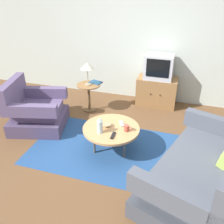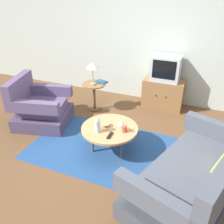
{
  "view_description": "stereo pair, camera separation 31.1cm",
  "coord_description": "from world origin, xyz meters",
  "px_view_note": "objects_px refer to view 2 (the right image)",
  "views": [
    {
      "loc": [
        0.99,
        -2.82,
        2.38
      ],
      "look_at": [
        0.0,
        0.38,
        0.55
      ],
      "focal_mm": 38.7,
      "sensor_mm": 36.0,
      "label": 1
    },
    {
      "loc": [
        1.29,
        -2.71,
        2.38
      ],
      "look_at": [
        0.0,
        0.38,
        0.55
      ],
      "focal_mm": 38.7,
      "sensor_mm": 36.0,
      "label": 2
    }
  ],
  "objects_px": {
    "bowl": "(105,125)",
    "tv_remote_silver": "(121,124)",
    "table_lamp": "(93,66)",
    "side_table": "(94,91)",
    "armchair": "(40,109)",
    "tv_stand": "(163,93)",
    "mug": "(125,129)",
    "tv_remote_dark": "(110,135)",
    "television": "(166,68)",
    "couch": "(196,178)",
    "book": "(101,82)",
    "coffee_table": "(110,129)",
    "vase": "(97,125)"
  },
  "relations": [
    {
      "from": "bowl",
      "to": "tv_remote_silver",
      "type": "relative_size",
      "value": 0.93
    },
    {
      "from": "tv_remote_silver",
      "to": "table_lamp",
      "type": "bearing_deg",
      "value": 15.11
    },
    {
      "from": "side_table",
      "to": "tv_remote_silver",
      "type": "relative_size",
      "value": 3.59
    },
    {
      "from": "armchair",
      "to": "tv_stand",
      "type": "xyz_separation_m",
      "value": [
        1.97,
        1.55,
        0.0
      ]
    },
    {
      "from": "mug",
      "to": "tv_remote_dark",
      "type": "height_order",
      "value": "mug"
    },
    {
      "from": "television",
      "to": "bowl",
      "type": "distance_m",
      "value": 1.93
    },
    {
      "from": "tv_stand",
      "to": "tv_remote_dark",
      "type": "relative_size",
      "value": 4.8
    },
    {
      "from": "couch",
      "to": "tv_remote_silver",
      "type": "height_order",
      "value": "couch"
    },
    {
      "from": "armchair",
      "to": "tv_remote_dark",
      "type": "xyz_separation_m",
      "value": [
        1.62,
        -0.49,
        0.13
      ]
    },
    {
      "from": "television",
      "to": "table_lamp",
      "type": "height_order",
      "value": "television"
    },
    {
      "from": "side_table",
      "to": "mug",
      "type": "height_order",
      "value": "side_table"
    },
    {
      "from": "bowl",
      "to": "book",
      "type": "bearing_deg",
      "value": 116.82
    },
    {
      "from": "bowl",
      "to": "tv_remote_silver",
      "type": "xyz_separation_m",
      "value": [
        0.2,
        0.14,
        -0.01
      ]
    },
    {
      "from": "armchair",
      "to": "bowl",
      "type": "height_order",
      "value": "armchair"
    },
    {
      "from": "television",
      "to": "mug",
      "type": "relative_size",
      "value": 4.42
    },
    {
      "from": "bowl",
      "to": "book",
      "type": "distance_m",
      "value": 1.44
    },
    {
      "from": "side_table",
      "to": "mug",
      "type": "relative_size",
      "value": 4.49
    },
    {
      "from": "coffee_table",
      "to": "mug",
      "type": "distance_m",
      "value": 0.26
    },
    {
      "from": "mug",
      "to": "book",
      "type": "xyz_separation_m",
      "value": [
        -0.97,
        1.3,
        0.11
      ]
    },
    {
      "from": "vase",
      "to": "mug",
      "type": "relative_size",
      "value": 1.96
    },
    {
      "from": "tv_stand",
      "to": "couch",
      "type": "bearing_deg",
      "value": -69.05
    },
    {
      "from": "side_table",
      "to": "table_lamp",
      "type": "xyz_separation_m",
      "value": [
        0.0,
        -0.02,
        0.54
      ]
    },
    {
      "from": "side_table",
      "to": "bowl",
      "type": "distance_m",
      "value": 1.38
    },
    {
      "from": "armchair",
      "to": "side_table",
      "type": "xyz_separation_m",
      "value": [
        0.69,
        0.88,
        0.11
      ]
    },
    {
      "from": "armchair",
      "to": "vase",
      "type": "relative_size",
      "value": 4.47
    },
    {
      "from": "table_lamp",
      "to": "book",
      "type": "xyz_separation_m",
      "value": [
        0.11,
        0.15,
        -0.36
      ]
    },
    {
      "from": "table_lamp",
      "to": "television",
      "type": "bearing_deg",
      "value": 28.0
    },
    {
      "from": "tv_stand",
      "to": "television",
      "type": "relative_size",
      "value": 1.46
    },
    {
      "from": "armchair",
      "to": "tv_stand",
      "type": "bearing_deg",
      "value": 113.69
    },
    {
      "from": "tv_stand",
      "to": "tv_remote_silver",
      "type": "height_order",
      "value": "tv_stand"
    },
    {
      "from": "table_lamp",
      "to": "mug",
      "type": "xyz_separation_m",
      "value": [
        1.08,
        -1.16,
        -0.48
      ]
    },
    {
      "from": "mug",
      "to": "tv_remote_silver",
      "type": "xyz_separation_m",
      "value": [
        -0.12,
        0.16,
        -0.04
      ]
    },
    {
      "from": "armchair",
      "to": "table_lamp",
      "type": "relative_size",
      "value": 2.46
    },
    {
      "from": "armchair",
      "to": "coffee_table",
      "type": "distance_m",
      "value": 1.56
    },
    {
      "from": "bowl",
      "to": "tv_remote_dark",
      "type": "height_order",
      "value": "bowl"
    },
    {
      "from": "armchair",
      "to": "vase",
      "type": "xyz_separation_m",
      "value": [
        1.41,
        -0.46,
        0.24
      ]
    },
    {
      "from": "tv_stand",
      "to": "vase",
      "type": "distance_m",
      "value": 2.1
    },
    {
      "from": "tv_stand",
      "to": "tv_remote_dark",
      "type": "distance_m",
      "value": 2.07
    },
    {
      "from": "couch",
      "to": "book",
      "type": "relative_size",
      "value": 7.28
    },
    {
      "from": "vase",
      "to": "bowl",
      "type": "distance_m",
      "value": 0.21
    },
    {
      "from": "couch",
      "to": "side_table",
      "type": "relative_size",
      "value": 3.49
    },
    {
      "from": "television",
      "to": "book",
      "type": "xyz_separation_m",
      "value": [
        -1.17,
        -0.53,
        -0.27
      ]
    },
    {
      "from": "couch",
      "to": "side_table",
      "type": "distance_m",
      "value": 2.71
    },
    {
      "from": "television",
      "to": "vase",
      "type": "xyz_separation_m",
      "value": [
        -0.56,
        -1.99,
        -0.31
      ]
    },
    {
      "from": "coffee_table",
      "to": "mug",
      "type": "relative_size",
      "value": 6.81
    },
    {
      "from": "couch",
      "to": "table_lamp",
      "type": "relative_size",
      "value": 4.4
    },
    {
      "from": "mug",
      "to": "vase",
      "type": "bearing_deg",
      "value": -156.68
    },
    {
      "from": "bowl",
      "to": "mug",
      "type": "bearing_deg",
      "value": -3.89
    },
    {
      "from": "book",
      "to": "table_lamp",
      "type": "bearing_deg",
      "value": -109.54
    },
    {
      "from": "table_lamp",
      "to": "bowl",
      "type": "xyz_separation_m",
      "value": [
        0.76,
        -1.14,
        -0.5
      ]
    }
  ]
}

